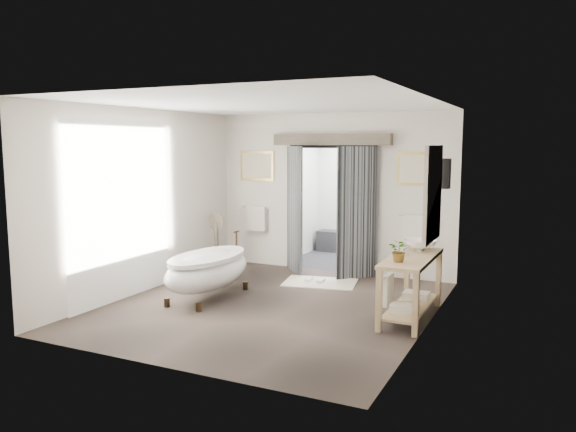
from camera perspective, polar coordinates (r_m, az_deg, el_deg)
The scene contains 13 objects.
ground_plane at distance 8.28m, azimuth -1.80°, elevation -9.10°, with size 5.00×5.00×0.00m, color brown.
room_shell at distance 7.87m, azimuth -2.49°, elevation 3.80°, with size 4.52×5.02×2.91m.
shower_room at distance 11.72m, azimuth 7.11°, elevation 0.25°, with size 2.22×2.01×2.51m.
back_wall_dressing at distance 10.09m, azimuth 4.18°, elevation 2.90°, with size 3.82×0.71×2.52m.
clawfoot_tub at distance 8.66m, azimuth -8.15°, elevation -5.38°, with size 0.84×1.87×0.91m.
vanity at distance 7.76m, azimuth 12.21°, elevation -6.52°, with size 0.57×1.60×0.85m.
pedestal_mirror at distance 10.46m, azimuth -7.28°, elevation -3.04°, with size 0.32×0.21×1.09m.
rug at distance 9.59m, azimuth 3.27°, elevation -6.76°, with size 1.20×0.80×0.01m, color beige.
slippers at distance 9.63m, azimuth 2.75°, elevation -6.51°, with size 0.34×0.25×0.05m.
basin at distance 8.10m, azimuth 13.29°, elevation -2.91°, with size 0.46×0.46×0.16m, color white.
plant at distance 7.27m, azimuth 11.28°, elevation -3.48°, with size 0.26×0.23×0.29m, color gray.
soap_bottle_a at distance 7.71m, azimuth 11.71°, elevation -3.28°, with size 0.08×0.09×0.19m, color gray.
soap_bottle_b at distance 8.33m, azimuth 13.45°, elevation -2.56°, with size 0.14×0.14×0.18m, color gray.
Camera 1 is at (3.63, -7.06, 2.34)m, focal length 35.00 mm.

